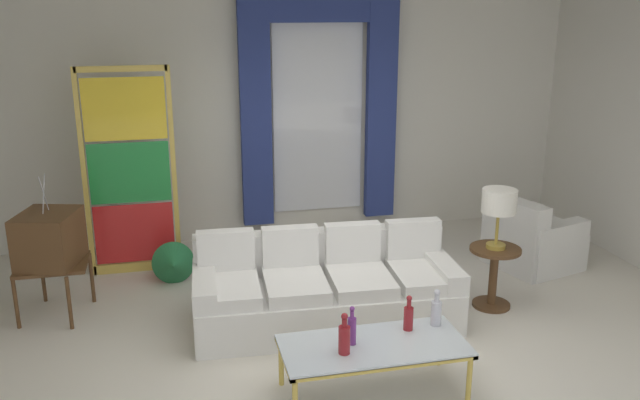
{
  "coord_description": "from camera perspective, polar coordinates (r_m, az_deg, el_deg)",
  "views": [
    {
      "loc": [
        -1.37,
        -4.84,
        2.81
      ],
      "look_at": [
        -0.02,
        0.9,
        1.05
      ],
      "focal_mm": 37.38,
      "sensor_mm": 36.0,
      "label": 1
    }
  ],
  "objects": [
    {
      "name": "vintage_tv",
      "position": [
        6.52,
        -22.17,
        -3.28
      ],
      "size": [
        0.64,
        0.7,
        1.35
      ],
      "color": "brown",
      "rests_on": "ground"
    },
    {
      "name": "ground_plane",
      "position": [
        5.76,
        2.28,
        -12.59
      ],
      "size": [
        16.0,
        16.0,
        0.0
      ],
      "primitive_type": "plane",
      "color": "silver"
    },
    {
      "name": "couch_white_long",
      "position": [
        6.09,
        0.41,
        -7.65
      ],
      "size": [
        2.39,
        1.05,
        0.86
      ],
      "color": "white",
      "rests_on": "ground"
    },
    {
      "name": "armchair_white",
      "position": [
        7.66,
        17.54,
        -3.41
      ],
      "size": [
        1.0,
        0.99,
        0.8
      ],
      "color": "white",
      "rests_on": "ground"
    },
    {
      "name": "bottle_ruby_flask",
      "position": [
        5.17,
        7.58,
        -9.84
      ],
      "size": [
        0.07,
        0.07,
        0.28
      ],
      "color": "maroon",
      "rests_on": "coffee_table"
    },
    {
      "name": "table_lamp_brass",
      "position": [
        6.33,
        15.08,
        -0.31
      ],
      "size": [
        0.32,
        0.32,
        0.57
      ],
      "color": "#B29338",
      "rests_on": "round_side_table"
    },
    {
      "name": "bottle_blue_decanter",
      "position": [
        4.93,
        2.74,
        -10.96
      ],
      "size": [
        0.06,
        0.06,
        0.3
      ],
      "color": "#753384",
      "rests_on": "coffee_table"
    },
    {
      "name": "bottle_amber_squat",
      "position": [
        4.8,
        2.09,
        -11.68
      ],
      "size": [
        0.08,
        0.08,
        0.31
      ],
      "color": "maroon",
      "rests_on": "coffee_table"
    },
    {
      "name": "wall_rear",
      "position": [
        8.12,
        -3.4,
        7.31
      ],
      "size": [
        8.0,
        0.12,
        3.0
      ],
      "primitive_type": "cube",
      "color": "white",
      "rests_on": "ground"
    },
    {
      "name": "curtained_window",
      "position": [
        8.01,
        -0.05,
        8.95
      ],
      "size": [
        2.0,
        0.17,
        2.7
      ],
      "color": "white",
      "rests_on": "ground"
    },
    {
      "name": "peacock_figurine",
      "position": [
        7.01,
        -12.44,
        -5.46
      ],
      "size": [
        0.44,
        0.6,
        0.5
      ],
      "color": "beige",
      "rests_on": "ground"
    },
    {
      "name": "stained_glass_divider",
      "position": [
        7.22,
        -15.95,
        1.93
      ],
      "size": [
        0.95,
        0.05,
        2.2
      ],
      "color": "gold",
      "rests_on": "ground"
    },
    {
      "name": "coffee_table",
      "position": [
        5.01,
        4.61,
        -12.53
      ],
      "size": [
        1.36,
        0.62,
        0.41
      ],
      "color": "silver",
      "rests_on": "ground"
    },
    {
      "name": "round_side_table",
      "position": [
        6.55,
        14.64,
        -5.95
      ],
      "size": [
        0.48,
        0.48,
        0.59
      ],
      "color": "brown",
      "rests_on": "ground"
    },
    {
      "name": "bottle_crystal_tall",
      "position": [
        5.26,
        9.92,
        -9.34
      ],
      "size": [
        0.08,
        0.08,
        0.3
      ],
      "color": "silver",
      "rests_on": "coffee_table"
    }
  ]
}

